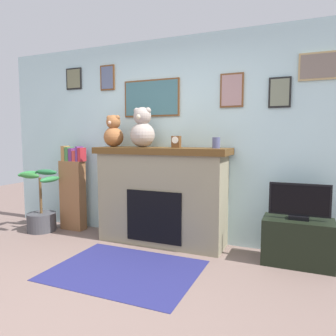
# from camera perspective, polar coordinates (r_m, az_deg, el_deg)

# --- Properties ---
(ground_plane) EXTENTS (12.00, 12.00, 0.00)m
(ground_plane) POSITION_cam_1_polar(r_m,az_deg,el_deg) (2.81, -16.66, -23.19)
(ground_plane) COLOR #745E57
(back_wall) EXTENTS (5.20, 0.15, 2.60)m
(back_wall) POSITION_cam_1_polar(r_m,az_deg,el_deg) (4.19, 0.53, 5.15)
(back_wall) COLOR silver
(back_wall) RESTS_ON ground_plane
(fireplace) EXTENTS (1.71, 0.54, 1.21)m
(fireplace) POSITION_cam_1_polar(r_m,az_deg,el_deg) (3.99, -1.16, -4.94)
(fireplace) COLOR gray
(fireplace) RESTS_ON ground_plane
(bookshelf) EXTENTS (0.38, 0.16, 1.21)m
(bookshelf) POSITION_cam_1_polar(r_m,az_deg,el_deg) (4.78, -16.79, -3.88)
(bookshelf) COLOR brown
(bookshelf) RESTS_ON ground_plane
(potted_plant) EXTENTS (0.51, 0.44, 0.87)m
(potted_plant) POSITION_cam_1_polar(r_m,az_deg,el_deg) (4.89, -21.95, -7.31)
(potted_plant) COLOR #3F3F44
(potted_plant) RESTS_ON ground_plane
(tv_stand) EXTENTS (0.71, 0.40, 0.48)m
(tv_stand) POSITION_cam_1_polar(r_m,az_deg,el_deg) (3.69, 22.34, -12.18)
(tv_stand) COLOR black
(tv_stand) RESTS_ON ground_plane
(television) EXTENTS (0.60, 0.14, 0.38)m
(television) POSITION_cam_1_polar(r_m,az_deg,el_deg) (3.58, 22.60, -5.69)
(television) COLOR black
(television) RESTS_ON tv_stand
(area_rug) EXTENTS (1.46, 1.11, 0.01)m
(area_rug) POSITION_cam_1_polar(r_m,az_deg,el_deg) (3.38, -7.80, -17.75)
(area_rug) COLOR navy
(area_rug) RESTS_ON ground_plane
(candle_jar) EXTENTS (0.09, 0.09, 0.13)m
(candle_jar) POSITION_cam_1_polar(r_m,az_deg,el_deg) (3.67, 8.68, 4.52)
(candle_jar) COLOR #4C517A
(candle_jar) RESTS_ON fireplace
(mantel_clock) EXTENTS (0.10, 0.08, 0.14)m
(mantel_clock) POSITION_cam_1_polar(r_m,az_deg,el_deg) (3.82, 1.48, 4.75)
(mantel_clock) COLOR brown
(mantel_clock) RESTS_ON fireplace
(teddy_bear_brown) EXTENTS (0.26, 0.26, 0.42)m
(teddy_bear_brown) POSITION_cam_1_polar(r_m,az_deg,el_deg) (4.23, -9.81, 6.33)
(teddy_bear_brown) COLOR #955C33
(teddy_bear_brown) RESTS_ON fireplace
(teddy_bear_cream) EXTENTS (0.31, 0.31, 0.50)m
(teddy_bear_cream) POSITION_cam_1_polar(r_m,az_deg,el_deg) (4.01, -4.63, 6.97)
(teddy_bear_cream) COLOR #A2958B
(teddy_bear_cream) RESTS_ON fireplace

